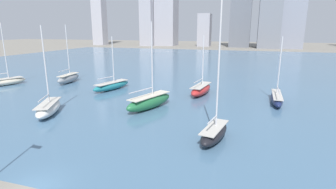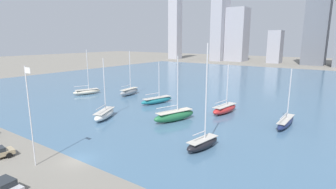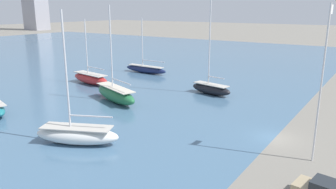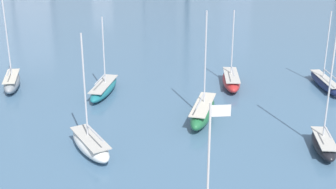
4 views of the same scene
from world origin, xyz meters
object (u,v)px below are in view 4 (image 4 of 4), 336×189
Objects in this scene: sailboat_green at (203,111)px; sailboat_white at (90,144)px; sailboat_teal at (104,88)px; sailboat_red at (231,80)px; sailboat_navy at (325,83)px; sailboat_black at (324,143)px; sailboat_gray at (12,82)px.

sailboat_white is (-12.54, -6.84, -0.17)m from sailboat_green.
sailboat_teal is 0.85× the size of sailboat_white.
sailboat_green is at bearing -109.92° from sailboat_red.
sailboat_red is at bearing 173.56° from sailboat_navy.
sailboat_green is 1.20× the size of sailboat_navy.
sailboat_black reaches higher than sailboat_white.
sailboat_teal is 29.24m from sailboat_black.
sailboat_black reaches higher than sailboat_teal.
sailboat_red is (17.59, 1.44, 0.12)m from sailboat_teal.
sailboat_red is 30.36m from sailboat_gray.
sailboat_green is at bearing -152.13° from sailboat_navy.
sailboat_black reaches higher than sailboat_green.
sailboat_white is 23.15m from sailboat_gray.
sailboat_gray reaches higher than sailboat_navy.
sailboat_teal is 0.68× the size of sailboat_black.
sailboat_gray is at bearing -179.48° from sailboat_teal.
sailboat_black is (10.91, -8.83, -0.15)m from sailboat_green.
sailboat_navy is 43.26m from sailboat_gray.
sailboat_black is (35.41, -21.81, -0.09)m from sailboat_gray.
sailboat_white is (-18.34, -17.87, -0.03)m from sailboat_red.
sailboat_gray is (-24.50, 12.98, -0.06)m from sailboat_green.
sailboat_red is at bearing 20.13° from sailboat_teal.
sailboat_white is at bearing -77.15° from sailboat_teal.
sailboat_gray is 41.59m from sailboat_black.
sailboat_teal is at bearing -20.69° from sailboat_gray.
sailboat_green is (11.80, -9.60, 0.26)m from sailboat_teal.
sailboat_white is 0.80× the size of sailboat_black.
sailboat_teal is 0.98× the size of sailboat_navy.
sailboat_gray is 0.83× the size of sailboat_black.
sailboat_navy is at bearing 0.03° from sailboat_red.
sailboat_black is at bearing -67.78° from sailboat_red.
sailboat_white reaches higher than sailboat_red.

